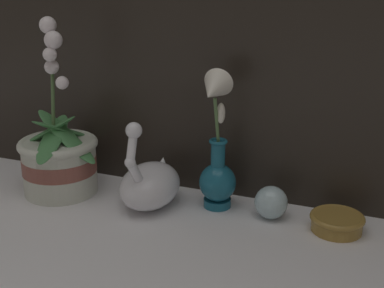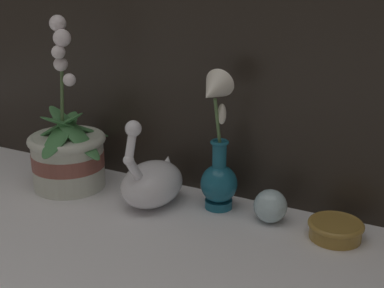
{
  "view_description": "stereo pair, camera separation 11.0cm",
  "coord_description": "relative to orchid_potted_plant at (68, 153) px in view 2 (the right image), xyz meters",
  "views": [
    {
      "loc": [
        0.39,
        -0.85,
        0.52
      ],
      "look_at": [
        0.01,
        0.12,
        0.16
      ],
      "focal_mm": 50.0,
      "sensor_mm": 36.0,
      "label": 1
    },
    {
      "loc": [
        0.49,
        -0.81,
        0.52
      ],
      "look_at": [
        0.01,
        0.12,
        0.16
      ],
      "focal_mm": 50.0,
      "sensor_mm": 36.0,
      "label": 2
    }
  ],
  "objects": [
    {
      "name": "glass_sphere",
      "position": [
        0.49,
        0.05,
        -0.05
      ],
      "size": [
        0.07,
        0.07,
        0.07
      ],
      "color": "silver",
      "rests_on": "ground_plane"
    },
    {
      "name": "swan_figurine",
      "position": [
        0.23,
        0.01,
        -0.03
      ],
      "size": [
        0.12,
        0.2,
        0.21
      ],
      "color": "white",
      "rests_on": "ground_plane"
    },
    {
      "name": "ground_plane",
      "position": [
        0.31,
        -0.1,
        -0.09
      ],
      "size": [
        2.8,
        2.8,
        0.0
      ],
      "primitive_type": "plane",
      "color": "white"
    },
    {
      "name": "orchid_potted_plant",
      "position": [
        0.0,
        0.0,
        0.0
      ],
      "size": [
        0.23,
        0.25,
        0.4
      ],
      "color": "beige",
      "rests_on": "ground_plane"
    },
    {
      "name": "amber_dish",
      "position": [
        0.62,
        0.04,
        -0.07
      ],
      "size": [
        0.11,
        0.11,
        0.03
      ],
      "color": "olive",
      "rests_on": "ground_plane"
    },
    {
      "name": "blue_vase",
      "position": [
        0.37,
        0.05,
        0.03
      ],
      "size": [
        0.08,
        0.12,
        0.31
      ],
      "color": "#195B75",
      "rests_on": "ground_plane"
    }
  ]
}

